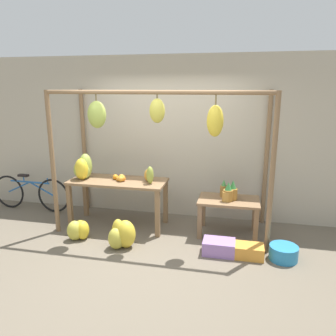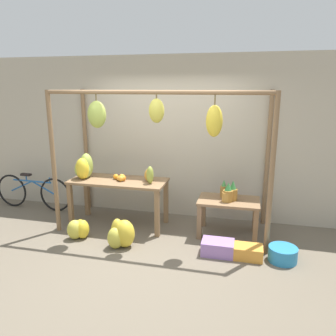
{
  "view_description": "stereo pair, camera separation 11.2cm",
  "coord_description": "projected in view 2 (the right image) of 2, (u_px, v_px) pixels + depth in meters",
  "views": [
    {
      "loc": [
        1.17,
        -4.01,
        2.28
      ],
      "look_at": [
        0.1,
        0.84,
        1.04
      ],
      "focal_mm": 35.0,
      "sensor_mm": 36.0,
      "label": 1
    },
    {
      "loc": [
        1.27,
        -3.98,
        2.28
      ],
      "look_at": [
        0.1,
        0.84,
        1.04
      ],
      "focal_mm": 35.0,
      "sensor_mm": 36.0,
      "label": 2
    }
  ],
  "objects": [
    {
      "name": "ground_plane",
      "position": [
        147.0,
        253.0,
        4.6
      ],
      "size": [
        20.0,
        20.0,
        0.0
      ],
      "primitive_type": "plane",
      "color": "#665B4C"
    },
    {
      "name": "shop_wall_back",
      "position": [
        172.0,
        138.0,
        5.73
      ],
      "size": [
        8.0,
        0.08,
        2.8
      ],
      "color": "#B2A893",
      "rests_on": "ground_plane"
    },
    {
      "name": "stall_awning",
      "position": [
        155.0,
        133.0,
        4.79
      ],
      "size": [
        3.32,
        1.22,
        2.23
      ],
      "color": "brown",
      "rests_on": "ground_plane"
    },
    {
      "name": "display_table_main",
      "position": [
        119.0,
        187.0,
        5.39
      ],
      "size": [
        1.58,
        0.66,
        0.79
      ],
      "color": "brown",
      "rests_on": "ground_plane"
    },
    {
      "name": "display_table_side",
      "position": [
        228.0,
        207.0,
        5.07
      ],
      "size": [
        0.93,
        0.59,
        0.58
      ],
      "color": "brown",
      "rests_on": "ground_plane"
    },
    {
      "name": "banana_pile_on_table",
      "position": [
        84.0,
        168.0,
        5.42
      ],
      "size": [
        0.31,
        0.39,
        0.41
      ],
      "color": "#9EB247",
      "rests_on": "display_table_main"
    },
    {
      "name": "orange_pile",
      "position": [
        121.0,
        178.0,
        5.33
      ],
      "size": [
        0.24,
        0.2,
        0.09
      ],
      "color": "orange",
      "rests_on": "display_table_main"
    },
    {
      "name": "pineapple_cluster",
      "position": [
        229.0,
        193.0,
        4.99
      ],
      "size": [
        0.27,
        0.32,
        0.31
      ],
      "color": "#A3702D",
      "rests_on": "display_table_side"
    },
    {
      "name": "banana_pile_ground_left",
      "position": [
        79.0,
        229.0,
        5.03
      ],
      "size": [
        0.37,
        0.34,
        0.31
      ],
      "color": "yellow",
      "rests_on": "ground_plane"
    },
    {
      "name": "banana_pile_ground_right",
      "position": [
        121.0,
        234.0,
        4.74
      ],
      "size": [
        0.43,
        0.39,
        0.43
      ],
      "color": "gold",
      "rests_on": "ground_plane"
    },
    {
      "name": "fruit_crate_white",
      "position": [
        218.0,
        247.0,
        4.55
      ],
      "size": [
        0.44,
        0.3,
        0.2
      ],
      "color": "#9970B7",
      "rests_on": "ground_plane"
    },
    {
      "name": "blue_bucket",
      "position": [
        283.0,
        254.0,
        4.37
      ],
      "size": [
        0.38,
        0.38,
        0.2
      ],
      "color": "teal",
      "rests_on": "ground_plane"
    },
    {
      "name": "parked_bicycle",
      "position": [
        33.0,
        192.0,
        6.21
      ],
      "size": [
        1.6,
        0.09,
        0.69
      ],
      "color": "black",
      "rests_on": "ground_plane"
    },
    {
      "name": "papaya_pile",
      "position": [
        149.0,
        175.0,
        5.18
      ],
      "size": [
        0.23,
        0.29,
        0.28
      ],
      "color": "#93A33D",
      "rests_on": "display_table_main"
    },
    {
      "name": "fruit_crate_purple",
      "position": [
        248.0,
        252.0,
        4.45
      ],
      "size": [
        0.4,
        0.27,
        0.18
      ],
      "color": "orange",
      "rests_on": "ground_plane"
    }
  ]
}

